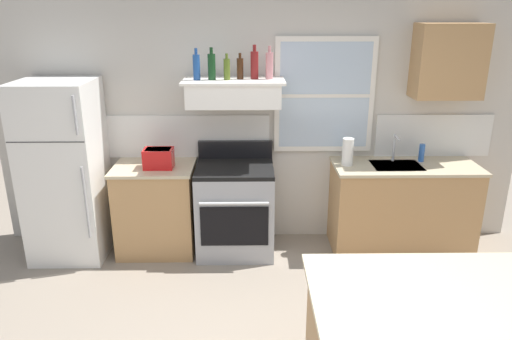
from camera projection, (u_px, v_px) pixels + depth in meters
The scene contains 17 objects.
back_wall at pixel (262, 114), 4.88m from camera, with size 5.40×0.11×2.70m.
refrigerator at pixel (65, 171), 4.65m from camera, with size 0.70×0.72×1.75m.
counter_left_of_stove at pixel (157, 208), 4.85m from camera, with size 0.79×0.63×0.91m.
toaster at pixel (159, 158), 4.61m from camera, with size 0.30×0.20×0.19m.
stove_range at pixel (235, 208), 4.82m from camera, with size 0.76×0.69×1.09m.
range_hood_shelf at pixel (234, 92), 4.54m from camera, with size 0.96×0.52×0.24m.
bottle_blue_liqueur at pixel (196, 67), 4.42m from camera, with size 0.07×0.07×0.29m.
bottle_dark_green_wine at pixel (212, 66), 4.43m from camera, with size 0.07×0.07×0.30m.
bottle_olive_oil_square at pixel (227, 69), 4.44m from camera, with size 0.06×0.06×0.24m.
bottle_brown_stout at pixel (240, 68), 4.49m from camera, with size 0.06×0.06×0.24m.
bottle_red_label_wine at pixel (254, 65), 4.49m from camera, with size 0.07×0.07×0.31m.
bottle_rose_pink at pixel (269, 65), 4.48m from camera, with size 0.07×0.07×0.31m.
counter_right_with_sink at pixel (401, 207), 4.89m from camera, with size 1.43×0.63×0.91m.
sink_faucet at pixel (395, 145), 4.77m from camera, with size 0.03×0.17×0.28m.
paper_towel_roll at pixel (348, 152), 4.69m from camera, with size 0.11×0.11×0.27m, color white.
dish_soap_bottle at pixel (422, 153), 4.81m from camera, with size 0.06×0.06×0.18m, color blue.
upper_cabinet_right at pixel (449, 61), 4.55m from camera, with size 0.64×0.32×0.70m.
Camera 1 is at (-0.10, -2.58, 2.40)m, focal length 33.55 mm.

